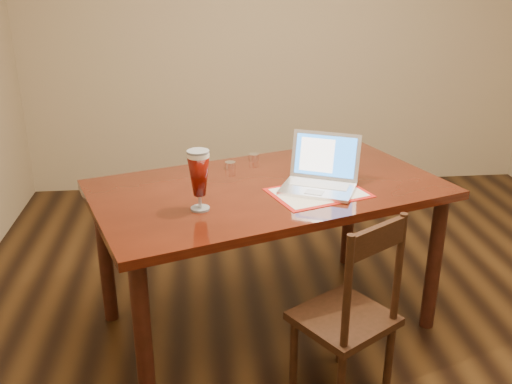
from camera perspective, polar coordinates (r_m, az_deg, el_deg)
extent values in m
plane|color=black|center=(3.22, 9.13, -14.99)|extent=(5.00, 5.00, 0.00)
cube|color=tan|center=(5.07, 2.77, 15.38)|extent=(4.50, 0.01, 2.70)
cube|color=#471509|center=(2.98, 1.27, 0.25)|extent=(2.02, 1.54, 0.04)
cylinder|color=#37150D|center=(2.60, -11.21, -14.28)|extent=(0.08, 0.08, 0.79)
cylinder|color=#37150D|center=(3.28, 17.37, -6.84)|extent=(0.08, 0.08, 0.79)
cylinder|color=#37150D|center=(3.30, -14.83, -6.32)|extent=(0.08, 0.08, 0.79)
cylinder|color=#37150D|center=(3.85, 9.30, -1.66)|extent=(0.08, 0.08, 0.79)
cube|color=#A9160F|center=(2.89, 6.27, -0.08)|extent=(0.55, 0.47, 0.00)
cube|color=beige|center=(2.89, 6.27, -0.04)|extent=(0.50, 0.41, 0.00)
cube|color=silver|center=(2.91, 6.17, 0.30)|extent=(0.43, 0.38, 0.02)
cube|color=silver|center=(2.95, 6.40, 0.80)|extent=(0.32, 0.23, 0.00)
cube|color=#B5B5BA|center=(2.84, 5.85, -0.02)|extent=(0.11, 0.10, 0.00)
cube|color=silver|center=(3.01, 6.95, 3.61)|extent=(0.36, 0.22, 0.24)
cube|color=blue|center=(3.01, 6.93, 3.61)|extent=(0.31, 0.18, 0.20)
cube|color=white|center=(3.01, 6.12, 3.70)|extent=(0.18, 0.12, 0.17)
cylinder|color=silver|center=(2.70, -5.60, -1.65)|extent=(0.09, 0.09, 0.01)
cylinder|color=silver|center=(2.68, -5.63, -0.92)|extent=(0.02, 0.02, 0.06)
cylinder|color=silver|center=(2.60, -5.81, 3.72)|extent=(0.10, 0.10, 0.02)
cylinder|color=silver|center=(2.60, -5.82, 4.04)|extent=(0.10, 0.10, 0.01)
cylinder|color=white|center=(3.22, -2.59, 2.68)|extent=(0.06, 0.06, 0.04)
cylinder|color=white|center=(3.36, -0.21, 3.51)|extent=(0.06, 0.06, 0.04)
cube|color=#32190E|center=(2.69, 8.75, -12.41)|extent=(0.54, 0.54, 0.04)
cylinder|color=#32190E|center=(2.84, 13.14, -16.01)|extent=(0.04, 0.04, 0.39)
cylinder|color=#32190E|center=(2.81, 3.79, -15.92)|extent=(0.04, 0.04, 0.39)
cylinder|color=#32190E|center=(3.00, 8.52, -13.43)|extent=(0.04, 0.04, 0.39)
cylinder|color=#32190E|center=(2.36, 9.12, -9.86)|extent=(0.03, 0.03, 0.51)
cylinder|color=#32190E|center=(2.58, 14.06, -7.33)|extent=(0.03, 0.03, 0.51)
cube|color=#32190E|center=(2.38, 12.06, -4.58)|extent=(0.29, 0.20, 0.11)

